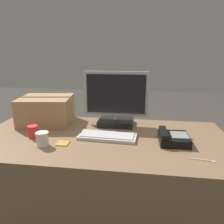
% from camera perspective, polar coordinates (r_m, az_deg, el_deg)
% --- Properties ---
extents(ground_plane, '(12.00, 12.00, 0.00)m').
position_cam_1_polar(ground_plane, '(1.97, -2.48, -26.39)').
color(ground_plane, '#47423D').
extents(office_desk, '(1.80, 0.90, 0.72)m').
position_cam_1_polar(office_desk, '(1.74, -2.63, -17.54)').
color(office_desk, '#8C6B4C').
rests_on(office_desk, ground_plane).
extents(monitor, '(0.52, 0.22, 0.44)m').
position_cam_1_polar(monitor, '(1.77, 1.03, 2.34)').
color(monitor, black).
rests_on(monitor, office_desk).
extents(keyboard, '(0.41, 0.19, 0.03)m').
position_cam_1_polar(keyboard, '(1.55, -1.20, -6.32)').
color(keyboard, silver).
rests_on(keyboard, office_desk).
extents(desk_phone, '(0.20, 0.22, 0.08)m').
position_cam_1_polar(desk_phone, '(1.52, 15.58, -6.57)').
color(desk_phone, black).
rests_on(desk_phone, office_desk).
extents(paper_cup_left, '(0.07, 0.07, 0.09)m').
position_cam_1_polar(paper_cup_left, '(1.64, -19.96, -4.85)').
color(paper_cup_left, red).
rests_on(paper_cup_left, office_desk).
extents(paper_cup_right, '(0.08, 0.08, 0.09)m').
position_cam_1_polar(paper_cup_right, '(1.48, -17.73, -6.76)').
color(paper_cup_right, white).
rests_on(paper_cup_right, office_desk).
extents(spoon, '(0.15, 0.03, 0.00)m').
position_cam_1_polar(spoon, '(1.36, 23.42, -11.52)').
color(spoon, silver).
rests_on(spoon, office_desk).
extents(cardboard_box, '(0.46, 0.41, 0.23)m').
position_cam_1_polar(cardboard_box, '(1.92, -16.72, 0.47)').
color(cardboard_box, tan).
rests_on(cardboard_box, office_desk).
extents(sticky_note_pad, '(0.08, 0.08, 0.01)m').
position_cam_1_polar(sticky_note_pad, '(1.50, -12.76, -7.99)').
color(sticky_note_pad, gold).
rests_on(sticky_note_pad, office_desk).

